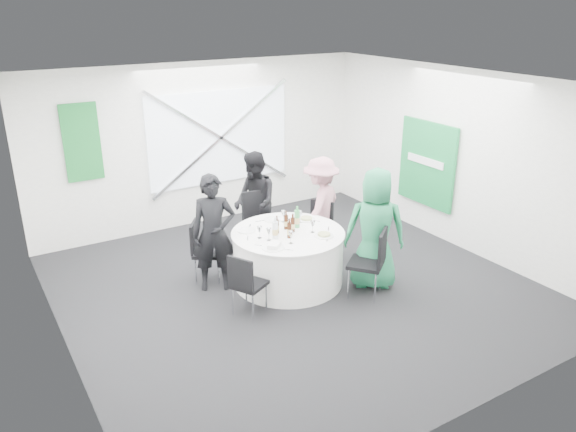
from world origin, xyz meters
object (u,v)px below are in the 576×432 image
chair_back (259,218)px  person_woman_green (375,229)px  banquet_table (288,257)px  green_water_bottle (297,219)px  chair_front_right (373,258)px  person_man_back_left (214,233)px  chair_back_right (319,225)px  person_man_back (255,202)px  person_woman_pink (321,206)px  chair_back_left (202,247)px  clear_water_bottle (275,230)px  chair_front_left (246,281)px

chair_back → person_woman_green: (0.85, -1.73, 0.25)m
banquet_table → chair_back: (0.11, 1.04, 0.21)m
banquet_table → green_water_bottle: 0.55m
chair_front_right → person_man_back_left: size_ratio=0.59×
chair_back_right → person_man_back: (-0.71, 0.73, 0.28)m
person_man_back_left → person_woman_green: bearing=-6.9°
chair_back_right → person_woman_pink: size_ratio=0.56×
chair_back_left → green_water_bottle: green_water_bottle is taller
chair_back_left → chair_front_right: size_ratio=0.92×
chair_back_right → person_man_back: 1.06m
person_man_back_left → chair_back_right: bearing=26.9°
clear_water_bottle → chair_front_left: bearing=-148.5°
person_man_back → green_water_bottle: 1.16m
banquet_table → person_woman_green: person_woman_green is taller
chair_back → clear_water_bottle: size_ratio=3.36×
chair_front_left → person_woman_green: bearing=-124.1°
banquet_table → chair_front_right: 1.20m
chair_back_left → person_woman_green: (1.94, -1.37, 0.33)m
banquet_table → chair_back_left: size_ratio=1.77×
person_woman_green → chair_back_right: bearing=-50.2°
person_man_back → green_water_bottle: size_ratio=5.04×
chair_back_right → person_man_back_left: bearing=-116.7°
banquet_table → chair_front_left: size_ratio=1.86×
person_man_back → person_woman_pink: size_ratio=1.02×
banquet_table → person_woman_pink: person_woman_pink is taller
chair_back_right → person_man_back_left: (-1.80, -0.13, 0.31)m
person_woman_green → chair_front_left: bearing=29.8°
chair_front_right → person_woman_pink: bearing=-136.6°
chair_back_left → person_man_back_left: (0.06, -0.29, 0.30)m
banquet_table → chair_back_left: (-0.98, 0.68, 0.13)m
green_water_bottle → chair_front_right: bearing=-62.4°
chair_back_left → chair_back_right: (1.85, -0.16, -0.01)m
chair_back → chair_back_right: bearing=-28.6°
clear_water_bottle → person_man_back_left: bearing=144.7°
chair_back_left → green_water_bottle: bearing=-81.7°
chair_back_left → chair_back_right: size_ratio=1.02×
chair_front_right → clear_water_bottle: (-0.99, 0.84, 0.31)m
chair_front_right → chair_front_left: 1.71m
chair_front_right → person_woman_green: bearing=-171.2°
chair_front_left → clear_water_bottle: (0.67, 0.41, 0.39)m
chair_front_right → green_water_bottle: size_ratio=3.07×
banquet_table → green_water_bottle: size_ratio=4.98×
person_man_back_left → chair_front_right: bearing=-15.5°
chair_back → chair_back_left: size_ratio=1.14×
chair_back_left → person_woman_pink: bearing=-57.7°
banquet_table → clear_water_bottle: bearing=-161.1°
banquet_table → chair_front_left: bearing=-151.7°
chair_back_right → person_woman_pink: 0.29m
person_woman_pink → person_woman_green: person_woman_green is taller
banquet_table → green_water_bottle: bearing=24.2°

